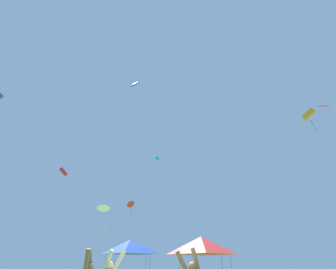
% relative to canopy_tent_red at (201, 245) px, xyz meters
% --- Properties ---
extents(canopy_tent_red, '(3.09, 3.09, 3.31)m').
position_rel_canopy_tent_red_xyz_m(canopy_tent_red, '(0.00, 0.00, 0.00)').
color(canopy_tent_red, '#9E9EA3').
rests_on(canopy_tent_red, ground).
extents(canopy_tent_blue, '(3.39, 3.39, 3.63)m').
position_rel_canopy_tent_red_xyz_m(canopy_tent_blue, '(-5.37, 5.12, 0.27)').
color(canopy_tent_blue, '#9E9EA3').
rests_on(canopy_tent_blue, ground).
extents(kite_red_delta, '(1.24, 1.26, 2.03)m').
position_rel_canopy_tent_red_xyz_m(kite_red_delta, '(-7.11, 12.51, 5.40)').
color(kite_red_delta, red).
extents(kite_cyan_box, '(1.03, 0.98, 0.84)m').
position_rel_canopy_tent_red_xyz_m(kite_cyan_box, '(-4.62, 19.30, 14.66)').
color(kite_cyan_box, '#2DB7CC').
extents(kite_red_box, '(1.47, 0.71, 1.41)m').
position_rel_canopy_tent_red_xyz_m(kite_red_box, '(-19.97, 18.90, 12.28)').
color(kite_red_box, red).
extents(kite_blue_delta, '(1.97, 1.91, 1.24)m').
position_rel_canopy_tent_red_xyz_m(kite_blue_delta, '(-6.91, 7.15, 20.30)').
color(kite_blue_delta, blue).
extents(kite_red_diamond, '(1.05, 1.23, 0.89)m').
position_rel_canopy_tent_red_xyz_m(kite_red_diamond, '(12.22, 1.45, 11.69)').
color(kite_red_diamond, red).
extents(kite_orange_box, '(1.10, 0.83, 2.24)m').
position_rel_canopy_tent_red_xyz_m(kite_orange_box, '(9.50, -0.08, 9.58)').
color(kite_orange_box, orange).
extents(kite_white_delta, '(1.83, 1.81, 2.80)m').
position_rel_canopy_tent_red_xyz_m(kite_white_delta, '(-9.92, 10.98, 4.65)').
color(kite_white_delta, white).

